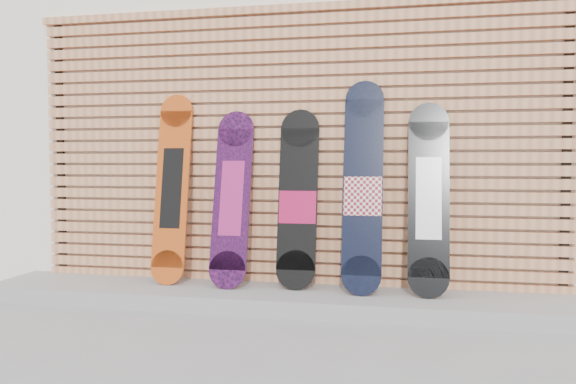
# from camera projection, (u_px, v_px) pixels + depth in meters

# --- Properties ---
(ground) EXTENTS (80.00, 80.00, 0.00)m
(ground) POSITION_uv_depth(u_px,v_px,m) (285.00, 335.00, 3.49)
(ground) COLOR gray
(ground) RESTS_ON ground
(building) EXTENTS (12.00, 5.00, 3.60)m
(building) POSITION_uv_depth(u_px,v_px,m) (384.00, 102.00, 6.72)
(building) COLOR white
(building) RESTS_ON ground
(concrete_step) EXTENTS (4.60, 0.70, 0.12)m
(concrete_step) POSITION_uv_depth(u_px,v_px,m) (283.00, 298.00, 4.18)
(concrete_step) COLOR gray
(concrete_step) RESTS_ON ground
(slat_wall) EXTENTS (4.26, 0.08, 2.29)m
(slat_wall) POSITION_uv_depth(u_px,v_px,m) (291.00, 145.00, 4.40)
(slat_wall) COLOR #C47C51
(slat_wall) RESTS_ON ground
(snowboard_0) EXTENTS (0.27, 0.29, 1.50)m
(snowboard_0) POSITION_uv_depth(u_px,v_px,m) (172.00, 188.00, 4.44)
(snowboard_0) COLOR #BA4813
(snowboard_0) RESTS_ON concrete_step
(snowboard_1) EXTENTS (0.29, 0.33, 1.36)m
(snowboard_1) POSITION_uv_depth(u_px,v_px,m) (232.00, 198.00, 4.32)
(snowboard_1) COLOR black
(snowboard_1) RESTS_ON concrete_step
(snowboard_2) EXTENTS (0.30, 0.26, 1.36)m
(snowboard_2) POSITION_uv_depth(u_px,v_px,m) (298.00, 200.00, 4.25)
(snowboard_2) COLOR black
(snowboard_2) RESTS_ON concrete_step
(snowboard_3) EXTENTS (0.29, 0.35, 1.57)m
(snowboard_3) POSITION_uv_depth(u_px,v_px,m) (363.00, 187.00, 4.11)
(snowboard_3) COLOR black
(snowboard_3) RESTS_ON concrete_step
(snowboard_4) EXTENTS (0.29, 0.34, 1.39)m
(snowboard_4) POSITION_uv_depth(u_px,v_px,m) (429.00, 198.00, 4.03)
(snowboard_4) COLOR black
(snowboard_4) RESTS_ON concrete_step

